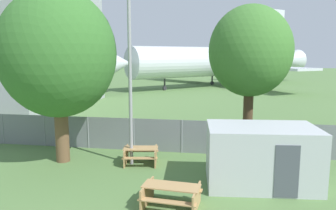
# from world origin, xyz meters

# --- Properties ---
(perimeter_fence) EXTENTS (56.07, 0.07, 1.72)m
(perimeter_fence) POSITION_xyz_m (0.00, 10.22, 0.86)
(perimeter_fence) COLOR gray
(perimeter_fence) RESTS_ON ground
(airplane) EXTENTS (31.86, 30.61, 12.77)m
(airplane) POSITION_xyz_m (3.83, 46.19, 3.83)
(airplane) COLOR silver
(airplane) RESTS_ON ground
(portable_cabin) EXTENTS (4.35, 2.96, 2.31)m
(portable_cabin) POSITION_xyz_m (6.11, 6.62, 1.16)
(portable_cabin) COLOR silver
(portable_cabin) RESTS_ON ground
(picnic_bench_near_cabin) EXTENTS (2.01, 1.57, 0.76)m
(picnic_bench_near_cabin) POSITION_xyz_m (2.97, 4.09, 0.48)
(picnic_bench_near_cabin) COLOR tan
(picnic_bench_near_cabin) RESTS_ON ground
(picnic_bench_open_grass) EXTENTS (1.79, 1.63, 0.76)m
(picnic_bench_open_grass) POSITION_xyz_m (0.89, 8.20, 0.47)
(picnic_bench_open_grass) COLOR tan
(picnic_bench_open_grass) RESTS_ON ground
(tree_left_of_cabin) EXTENTS (5.28, 5.28, 7.97)m
(tree_left_of_cabin) POSITION_xyz_m (-2.85, 7.93, 5.04)
(tree_left_of_cabin) COLOR brown
(tree_left_of_cabin) RESTS_ON ground
(tree_behind_benches) EXTENTS (4.48, 4.48, 7.67)m
(tree_behind_benches) POSITION_xyz_m (5.98, 12.33, 5.18)
(tree_behind_benches) COLOR #4C3823
(tree_behind_benches) RESTS_ON ground
(light_mast) EXTENTS (0.44, 0.44, 8.01)m
(light_mast) POSITION_xyz_m (0.48, 8.07, 4.88)
(light_mast) COLOR #99999E
(light_mast) RESTS_ON ground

